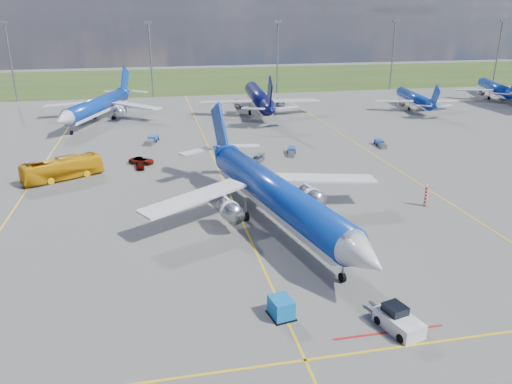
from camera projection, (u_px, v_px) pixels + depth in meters
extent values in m
plane|color=#565653|center=(254.00, 248.00, 57.33)|extent=(400.00, 400.00, 0.00)
cube|color=#2D4719|center=(178.00, 80.00, 195.29)|extent=(400.00, 80.00, 0.01)
cube|color=yellow|center=(219.00, 171.00, 84.92)|extent=(0.25, 160.00, 0.02)
cube|color=yellow|center=(305.00, 360.00, 38.93)|extent=(60.00, 0.25, 0.02)
cube|color=yellow|center=(44.00, 164.00, 88.42)|extent=(0.25, 120.00, 0.02)
cube|color=yellow|center=(361.00, 147.00, 99.82)|extent=(0.25, 120.00, 0.02)
cube|color=#A5140F|center=(389.00, 332.00, 42.29)|extent=(10.00, 0.25, 0.02)
cylinder|color=slate|center=(11.00, 64.00, 145.22)|extent=(0.50, 0.50, 22.00)
cube|color=slate|center=(4.00, 23.00, 141.34)|extent=(2.20, 0.50, 0.80)
cylinder|color=slate|center=(151.00, 61.00, 152.83)|extent=(0.50, 0.50, 22.00)
cube|color=slate|center=(148.00, 22.00, 148.95)|extent=(2.20, 0.50, 0.80)
cylinder|color=slate|center=(277.00, 59.00, 160.43)|extent=(0.50, 0.50, 22.00)
cube|color=slate|center=(278.00, 22.00, 156.55)|extent=(2.20, 0.50, 0.80)
cylinder|color=slate|center=(392.00, 56.00, 168.04)|extent=(0.50, 0.50, 22.00)
cube|color=slate|center=(396.00, 21.00, 164.16)|extent=(2.20, 0.50, 0.80)
cylinder|color=slate|center=(498.00, 54.00, 175.64)|extent=(0.50, 0.50, 22.00)
cube|color=slate|center=(503.00, 21.00, 171.76)|extent=(2.20, 0.50, 0.80)
cylinder|color=red|center=(426.00, 196.00, 69.12)|extent=(0.50, 0.50, 3.00)
cube|color=silver|center=(399.00, 323.00, 42.49)|extent=(3.28, 4.71, 1.32)
cube|color=black|center=(395.00, 310.00, 42.69)|extent=(2.05, 2.19, 0.92)
cube|color=slate|center=(378.00, 308.00, 44.74)|extent=(0.88, 2.42, 0.20)
cube|color=blue|center=(281.00, 307.00, 44.24)|extent=(2.18, 2.54, 1.80)
imported|color=#E6A30D|center=(62.00, 169.00, 80.03)|extent=(12.57, 8.81, 3.55)
imported|color=#999999|center=(140.00, 165.00, 85.85)|extent=(1.47, 3.46, 1.17)
imported|color=#999999|center=(142.00, 161.00, 88.42)|extent=(4.86, 3.70, 1.23)
imported|color=#999999|center=(257.00, 159.00, 89.48)|extent=(3.65, 4.25, 1.17)
cube|color=#1A479C|center=(292.00, 150.00, 95.32)|extent=(2.00, 2.80, 1.07)
cube|color=slate|center=(291.00, 154.00, 92.99)|extent=(1.65, 2.19, 0.87)
cube|color=#1C46A8|center=(153.00, 138.00, 103.59)|extent=(2.32, 3.25, 1.24)
cube|color=slate|center=(150.00, 143.00, 100.89)|extent=(1.92, 2.54, 1.01)
cube|color=#19409A|center=(379.00, 142.00, 100.89)|extent=(1.63, 2.62, 1.05)
cube|color=slate|center=(383.00, 146.00, 98.60)|extent=(1.37, 2.03, 0.86)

